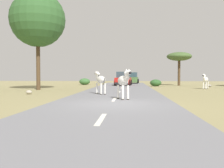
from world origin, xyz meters
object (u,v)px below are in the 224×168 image
object	(u,v)px
zebra_1	(205,80)
car_0	(123,79)
bush_1	(85,82)
rock_1	(209,86)
zebra_0	(124,81)
zebra_2	(100,80)
tree_4	(179,57)
tree_0	(38,20)
car_1	(132,78)
bush_0	(156,83)
rock_0	(29,92)

from	to	relation	value
zebra_1	car_0	size ratio (longest dim) A/B	0.34
bush_1	car_0	bearing A→B (deg)	-20.88
rock_1	zebra_0	bearing A→B (deg)	-120.26
zebra_2	car_0	world-z (taller)	car_0
zebra_1	tree_4	xyz separation A→B (m)	(-1.03, 7.89, 2.79)
zebra_1	tree_0	xyz separation A→B (m)	(-15.73, -2.54, 5.51)
car_1	bush_0	bearing A→B (deg)	-69.58
bush_1	rock_1	world-z (taller)	bush_1
zebra_0	zebra_1	bearing A→B (deg)	-145.97
zebra_1	zebra_2	xyz separation A→B (m)	(-9.36, -7.86, 0.12)
car_1	bush_0	distance (m)	9.87
zebra_0	tree_0	bearing A→B (deg)	-70.11
zebra_1	zebra_2	size ratio (longest dim) A/B	0.93
zebra_0	bush_1	xyz separation A→B (m)	(-6.03, 21.15, -0.58)
zebra_1	tree_0	bearing A→B (deg)	39.83
bush_0	bush_1	world-z (taller)	bush_1
tree_4	rock_0	size ratio (longest dim) A/B	10.23
rock_0	rock_1	distance (m)	20.64
zebra_1	rock_1	distance (m)	5.31
zebra_1	bush_1	distance (m)	16.77
rock_0	rock_1	bearing A→B (deg)	37.47
bush_0	rock_0	bearing A→B (deg)	-127.32
car_1	bush_0	world-z (taller)	car_1
zebra_0	rock_1	world-z (taller)	zebra_0
car_1	bush_1	world-z (taller)	car_1
bush_0	zebra_1	bearing A→B (deg)	-54.15
car_0	bush_0	xyz separation A→B (m)	(3.98, -1.76, -0.43)
bush_1	rock_0	bearing A→B (deg)	-92.66
zebra_0	car_0	bearing A→B (deg)	-110.61
zebra_1	car_1	bearing A→B (deg)	-34.73
zebra_2	rock_0	bearing A→B (deg)	148.01
rock_0	car_0	bearing A→B (deg)	67.55
zebra_2	rock_0	distance (m)	5.21
bush_1	rock_1	distance (m)	16.30
zebra_0	bush_1	world-z (taller)	zebra_0
car_1	zebra_0	bearing A→B (deg)	-87.43
rock_1	tree_4	bearing A→B (deg)	134.34
bush_0	tree_0	bearing A→B (deg)	-144.01
zebra_2	rock_0	xyz separation A→B (m)	(-5.13, 0.20, -0.87)
car_0	car_1	distance (m)	7.79
bush_0	rock_0	world-z (taller)	bush_0
rock_0	rock_1	xyz separation A→B (m)	(16.38, 12.56, -0.01)
car_0	rock_1	distance (m)	10.46
zebra_0	car_1	distance (m)	26.76
tree_0	rock_0	distance (m)	8.19
rock_0	zebra_1	bearing A→B (deg)	27.85
rock_1	bush_0	bearing A→B (deg)	171.39
zebra_2	bush_0	size ratio (longest dim) A/B	1.18
car_0	bush_0	distance (m)	4.38
car_1	car_0	bearing A→B (deg)	-94.82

